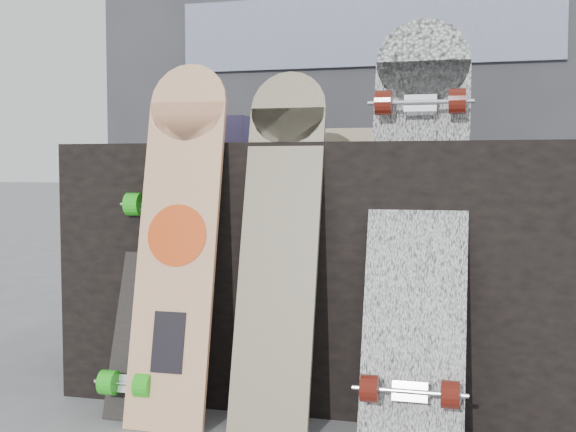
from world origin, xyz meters
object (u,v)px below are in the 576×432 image
(longboard_celtic, at_px, (280,236))
(skateboard_dark, at_px, (147,278))
(longboard_cascadia, at_px, (418,211))
(longboard_geisha, at_px, (178,231))
(vendor_table, at_px, (329,268))

(longboard_celtic, distance_m, skateboard_dark, 0.44)
(longboard_cascadia, bearing_deg, longboard_geisha, -172.60)
(longboard_celtic, bearing_deg, longboard_geisha, -174.31)
(vendor_table, height_order, longboard_cascadia, longboard_cascadia)
(longboard_geisha, bearing_deg, vendor_table, 46.93)
(vendor_table, xyz_separation_m, longboard_geisha, (-0.36, -0.39, 0.15))
(longboard_cascadia, xyz_separation_m, skateboard_dark, (-0.79, -0.04, -0.21))
(longboard_celtic, bearing_deg, skateboard_dark, 177.18)
(skateboard_dark, bearing_deg, longboard_geisha, -22.08)
(vendor_table, bearing_deg, longboard_celtic, -100.94)
(vendor_table, height_order, skateboard_dark, vendor_table)
(skateboard_dark, bearing_deg, vendor_table, 34.89)
(vendor_table, bearing_deg, longboard_cascadia, -44.52)
(longboard_geisha, xyz_separation_m, longboard_cascadia, (0.67, 0.09, 0.06))
(longboard_cascadia, distance_m, skateboard_dark, 0.82)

